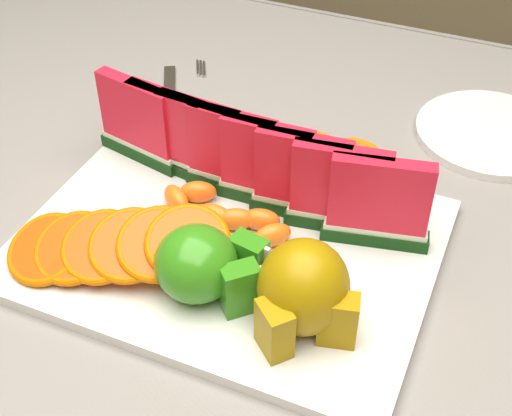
# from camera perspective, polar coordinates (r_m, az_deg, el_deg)

# --- Properties ---
(table) EXTENTS (1.40, 0.90, 0.75)m
(table) POSITION_cam_1_polar(r_m,az_deg,el_deg) (0.82, -5.19, -6.12)
(table) COLOR #472A1E
(table) RESTS_ON ground
(tablecloth) EXTENTS (1.53, 1.03, 0.20)m
(tablecloth) POSITION_cam_1_polar(r_m,az_deg,el_deg) (0.78, -5.47, -2.99)
(tablecloth) COLOR gray
(tablecloth) RESTS_ON table
(platter) EXTENTS (0.40, 0.30, 0.01)m
(platter) POSITION_cam_1_polar(r_m,az_deg,el_deg) (0.71, -2.17, -2.90)
(platter) COLOR silver
(platter) RESTS_ON tablecloth
(apple_cluster) EXTENTS (0.11, 0.10, 0.07)m
(apple_cluster) POSITION_cam_1_polar(r_m,az_deg,el_deg) (0.64, -4.14, -4.60)
(apple_cluster) COLOR #318011
(apple_cluster) RESTS_ON platter
(pear_cluster) EXTENTS (0.11, 0.11, 0.09)m
(pear_cluster) POSITION_cam_1_polar(r_m,az_deg,el_deg) (0.61, 3.85, -6.69)
(pear_cluster) COLOR olive
(pear_cluster) RESTS_ON platter
(side_plate) EXTENTS (0.22, 0.22, 0.01)m
(side_plate) POSITION_cam_1_polar(r_m,az_deg,el_deg) (0.90, 18.30, 5.70)
(side_plate) COLOR silver
(side_plate) RESTS_ON tablecloth
(fork) EXTENTS (0.09, 0.19, 0.00)m
(fork) POSITION_cam_1_polar(r_m,az_deg,el_deg) (0.94, -6.66, 8.78)
(fork) COLOR silver
(fork) RESTS_ON tablecloth
(watermelon_row) EXTENTS (0.39, 0.07, 0.10)m
(watermelon_row) POSITION_cam_1_polar(r_m,az_deg,el_deg) (0.73, -0.53, 3.79)
(watermelon_row) COLOR #093711
(watermelon_row) RESTS_ON platter
(orange_fan_front) EXTENTS (0.23, 0.14, 0.06)m
(orange_fan_front) POSITION_cam_1_polar(r_m,az_deg,el_deg) (0.67, -11.15, -2.97)
(orange_fan_front) COLOR red
(orange_fan_front) RESTS_ON platter
(orange_fan_back) EXTENTS (0.28, 0.10, 0.04)m
(orange_fan_back) POSITION_cam_1_polar(r_m,az_deg,el_deg) (0.78, 0.93, 4.55)
(orange_fan_back) COLOR red
(orange_fan_back) RESTS_ON platter
(tangerine_segments) EXTENTS (0.15, 0.07, 0.02)m
(tangerine_segments) POSITION_cam_1_polar(r_m,az_deg,el_deg) (0.72, -2.43, -0.41)
(tangerine_segments) COLOR orange
(tangerine_segments) RESTS_ON platter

